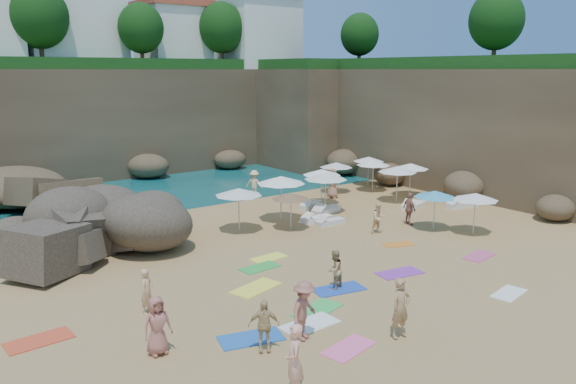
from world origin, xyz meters
TOP-DOWN VIEW (x-y plane):
  - ground at (0.00, 0.00)m, footprint 120.00×120.00m
  - seawater at (0.00, 30.00)m, footprint 120.00×120.00m
  - cliff_back at (2.00, 25.00)m, footprint 44.00×8.00m
  - cliff_right at (19.00, 8.00)m, footprint 8.00×30.00m
  - cliff_corner at (17.00, 20.00)m, footprint 10.00×12.00m
  - clifftop_buildings at (2.96, 25.79)m, footprint 28.48×9.48m
  - clifftop_trees at (4.78, 19.52)m, footprint 35.60×23.82m
  - rock_outcrop at (-6.76, 5.42)m, footprint 8.72×7.76m
  - parasol_0 at (6.97, 6.31)m, footprint 2.28×2.28m
  - parasol_1 at (2.78, 4.68)m, footprint 2.60×2.60m
  - parasol_2 at (9.86, 8.30)m, footprint 2.14×2.14m
  - parasol_3 at (13.32, 8.80)m, footprint 2.14×2.14m
  - parasol_4 at (12.16, 7.19)m, footprint 2.22×2.22m
  - parasol_5 at (-0.10, 4.28)m, footprint 2.37×2.37m
  - parasol_6 at (2.24, 3.08)m, footprint 1.99×1.99m
  - parasol_7 at (12.96, 4.65)m, footprint 2.27×2.27m
  - parasol_8 at (11.10, 4.08)m, footprint 2.35×2.35m
  - parasol_9 at (5.85, 4.64)m, footprint 2.44×2.44m
  - parasol_10 at (8.03, -1.28)m, footprint 2.14×2.14m
  - parasol_11 at (9.02, -2.94)m, footprint 2.19×2.19m
  - lounger_0 at (4.24, 3.46)m, footprint 1.80×0.65m
  - lounger_1 at (5.84, 4.52)m, footprint 2.13×1.17m
  - lounger_2 at (5.98, 6.08)m, footprint 1.97×1.39m
  - lounger_3 at (4.44, 2.58)m, footprint 1.69×0.60m
  - lounger_4 at (13.18, 0.79)m, footprint 2.01×1.05m
  - lounger_5 at (10.72, 2.34)m, footprint 2.06×1.13m
  - towel_0 at (-5.86, -5.71)m, footprint 2.13×1.44m
  - towel_1 at (-3.89, -7.93)m, footprint 1.82×1.16m
  - towel_3 at (-2.94, -5.32)m, footprint 2.05×1.40m
  - towel_4 at (-3.52, -2.45)m, footprint 2.13×1.45m
  - towel_5 at (-3.84, -6.03)m, footprint 1.92×1.01m
  - towel_6 at (1.96, -4.56)m, footprint 1.98×1.22m
  - towel_7 at (-11.05, -2.03)m, footprint 1.94×1.05m
  - towel_8 at (-1.13, -4.37)m, footprint 2.09×1.35m
  - towel_9 at (6.31, -5.19)m, footprint 1.80×1.11m
  - towel_10 at (4.74, -1.95)m, footprint 1.62×1.21m
  - towel_11 at (-2.19, -0.70)m, footprint 1.73×0.94m
  - towel_12 at (-1.19, 0.08)m, footprint 1.63×0.90m
  - towel_13 at (3.58, -8.36)m, footprint 1.68×1.04m
  - person_stand_0 at (-7.63, -2.10)m, footprint 0.67×0.65m
  - person_stand_1 at (-1.22, -4.22)m, footprint 0.85×0.73m
  - person_stand_2 at (4.91, 10.52)m, footprint 1.04×1.15m
  - person_stand_3 at (7.74, 0.10)m, footprint 0.65×1.08m
  - person_stand_4 at (8.65, 7.26)m, footprint 0.97×1.05m
  - person_stand_5 at (-9.09, 6.79)m, footprint 1.80×1.03m
  - person_stand_6 at (-6.65, -8.92)m, footprint 0.75×0.84m
  - person_lie_0 at (-4.61, -6.71)m, footprint 1.81×2.15m
  - person_lie_1 at (-5.97, -6.58)m, footprint 1.56×1.79m
  - person_lie_2 at (-8.50, -4.92)m, footprint 0.84×1.71m
  - person_lie_4 at (-2.19, -8.33)m, footprint 0.78×1.89m
  - person_lie_5 at (5.33, -0.05)m, footprint 1.07×1.63m

SIDE VIEW (x-z plane):
  - ground at x=0.00m, z-range 0.00..0.00m
  - rock_outcrop at x=-6.76m, z-range -1.44..1.44m
  - seawater at x=0.00m, z-range 0.00..0.00m
  - towel_10 at x=4.74m, z-range 0.00..0.03m
  - towel_13 at x=3.58m, z-range 0.00..0.03m
  - towel_12 at x=-1.19m, z-range 0.00..0.03m
  - towel_9 at x=6.31m, z-range 0.00..0.03m
  - towel_11 at x=-2.19m, z-range 0.00..0.03m
  - towel_1 at x=-3.89m, z-range 0.00..0.03m
  - towel_6 at x=1.96m, z-range 0.00..0.03m
  - towel_3 at x=-2.94m, z-range 0.00..0.03m
  - towel_7 at x=-11.05m, z-range 0.00..0.03m
  - towel_5 at x=-3.84m, z-range 0.00..0.03m
  - towel_8 at x=-1.13m, z-range 0.00..0.03m
  - towel_0 at x=-5.86m, z-range 0.00..0.03m
  - towel_4 at x=-3.52m, z-range 0.00..0.03m
  - lounger_3 at x=4.44m, z-range 0.00..0.26m
  - lounger_0 at x=4.24m, z-range 0.00..0.28m
  - lounger_2 at x=5.98m, z-range 0.00..0.29m
  - lounger_4 at x=13.18m, z-range 0.00..0.30m
  - lounger_5 at x=10.72m, z-range 0.00..0.31m
  - lounger_1 at x=5.84m, z-range 0.00..0.32m
  - person_lie_1 at x=-5.97m, z-range 0.00..0.38m
  - person_lie_4 at x=-2.19m, z-range 0.00..0.44m
  - person_lie_2 at x=-8.50m, z-range 0.00..0.46m
  - person_lie_0 at x=-4.61m, z-range 0.00..0.49m
  - person_lie_5 at x=5.33m, z-range 0.00..0.57m
  - person_stand_1 at x=-1.22m, z-range 0.00..1.50m
  - person_stand_0 at x=-7.63m, z-range 0.00..1.55m
  - person_stand_2 at x=4.91m, z-range 0.00..1.71m
  - person_stand_3 at x=7.74m, z-range 0.00..1.72m
  - person_stand_5 at x=-9.09m, z-range 0.00..1.86m
  - person_stand_4 at x=8.65m, z-range 0.00..1.91m
  - person_stand_6 at x=-6.65m, z-range 0.00..1.92m
  - parasol_6 at x=2.24m, z-range 0.79..2.67m
  - parasol_3 at x=13.32m, z-range 0.85..2.87m
  - parasol_2 at x=9.86m, z-range 0.85..2.87m
  - parasol_10 at x=8.03m, z-range 0.85..2.87m
  - parasol_11 at x=9.02m, z-range 0.86..2.93m
  - parasol_4 at x=12.16m, z-range 0.88..2.97m
  - parasol_7 at x=12.96m, z-range 0.90..3.04m
  - parasol_0 at x=6.97m, z-range 0.90..3.06m
  - parasol_8 at x=11.10m, z-range 0.93..3.15m
  - parasol_5 at x=-0.10m, z-range 0.93..3.17m
  - parasol_9 at x=5.85m, z-range 0.96..3.27m
  - parasol_1 at x=2.78m, z-range 1.03..3.49m
  - cliff_back at x=2.00m, z-range 0.00..8.00m
  - cliff_right at x=19.00m, z-range 0.00..8.00m
  - cliff_corner at x=17.00m, z-range 0.00..8.00m
  - clifftop_buildings at x=2.96m, z-range 7.74..14.74m
  - clifftop_trees at x=4.78m, z-range 9.06..13.46m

